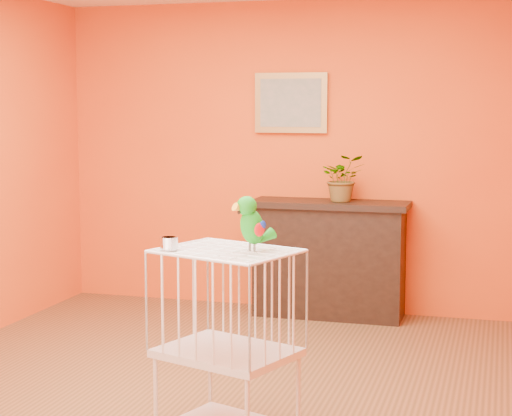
% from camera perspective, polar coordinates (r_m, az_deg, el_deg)
% --- Properties ---
extents(ground, '(4.50, 4.50, 0.00)m').
position_cam_1_polar(ground, '(5.36, -3.57, -11.97)').
color(ground, brown).
rests_on(ground, ground).
extents(room_shell, '(4.50, 4.50, 4.50)m').
position_cam_1_polar(room_shell, '(5.08, -3.70, 5.20)').
color(room_shell, '#E55415').
rests_on(room_shell, ground).
extents(console_cabinet, '(1.29, 0.46, 0.95)m').
position_cam_1_polar(console_cabinet, '(7.04, 4.88, -3.39)').
color(console_cabinet, black).
rests_on(console_cabinet, ground).
extents(potted_plant, '(0.44, 0.46, 0.30)m').
position_cam_1_polar(potted_plant, '(6.95, 5.82, 1.66)').
color(potted_plant, '#26722D').
rests_on(potted_plant, console_cabinet).
extents(framed_picture, '(0.62, 0.04, 0.50)m').
position_cam_1_polar(framed_picture, '(7.20, 2.34, 7.02)').
color(framed_picture, '#A17839').
rests_on(framed_picture, room_shell).
extents(birdcage, '(0.78, 0.69, 1.00)m').
position_cam_1_polar(birdcage, '(4.43, -1.95, -8.97)').
color(birdcage, silver).
rests_on(birdcage, ground).
extents(feed_cup, '(0.09, 0.09, 0.06)m').
position_cam_1_polar(feed_cup, '(4.34, -5.83, -2.35)').
color(feed_cup, silver).
rests_on(feed_cup, birdcage).
extents(parrot, '(0.21, 0.22, 0.28)m').
position_cam_1_polar(parrot, '(4.28, -0.28, -0.99)').
color(parrot, '#59544C').
rests_on(parrot, birdcage).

